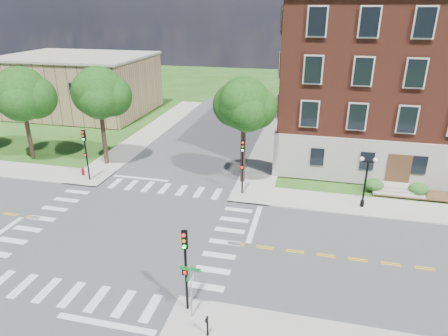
% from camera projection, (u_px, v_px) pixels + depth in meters
% --- Properties ---
extents(ground, '(160.00, 160.00, 0.00)m').
position_uv_depth(ground, '(128.00, 230.00, 29.02)').
color(ground, '#264A14').
rests_on(ground, ground).
extents(road_ew, '(90.00, 12.00, 0.01)m').
position_uv_depth(road_ew, '(128.00, 230.00, 29.02)').
color(road_ew, '#3D3D3F').
rests_on(road_ew, ground).
extents(road_ns, '(12.00, 90.00, 0.01)m').
position_uv_depth(road_ns, '(128.00, 230.00, 29.02)').
color(road_ns, '#3D3D3F').
rests_on(road_ns, ground).
extents(sidewalk_ne, '(34.00, 34.00, 0.12)m').
position_uv_depth(sidewalk_ne, '(340.00, 169.00, 39.56)').
color(sidewalk_ne, '#9E9B93').
rests_on(sidewalk_ne, ground).
extents(sidewalk_nw, '(34.00, 34.00, 0.12)m').
position_uv_depth(sidewalk_nw, '(65.00, 146.00, 46.11)').
color(sidewalk_nw, '#9E9B93').
rests_on(sidewalk_nw, ground).
extents(crosswalk_east, '(2.20, 10.20, 0.02)m').
position_uv_depth(crosswalk_east, '(225.00, 242.00, 27.49)').
color(crosswalk_east, silver).
rests_on(crosswalk_east, ground).
extents(stop_bar_east, '(0.40, 5.50, 0.00)m').
position_uv_depth(stop_bar_east, '(255.00, 224.00, 29.85)').
color(stop_bar_east, silver).
rests_on(stop_bar_east, ground).
extents(main_building, '(30.60, 22.40, 16.50)m').
position_uv_depth(main_building, '(435.00, 77.00, 40.53)').
color(main_building, '#A29D8F').
rests_on(main_building, ground).
extents(secondary_building, '(20.40, 15.40, 8.30)m').
position_uv_depth(secondary_building, '(79.00, 84.00, 59.08)').
color(secondary_building, '#8E734E').
rests_on(secondary_building, ground).
extents(tree_b, '(5.39, 5.39, 9.49)m').
position_uv_depth(tree_b, '(21.00, 94.00, 39.87)').
color(tree_b, black).
rests_on(tree_b, ground).
extents(tree_c, '(4.94, 4.94, 9.76)m').
position_uv_depth(tree_c, '(99.00, 93.00, 38.12)').
color(tree_c, black).
rests_on(tree_c, ground).
extents(tree_d, '(4.58, 4.58, 9.53)m').
position_uv_depth(tree_d, '(244.00, 104.00, 34.04)').
color(tree_d, black).
rests_on(tree_d, ground).
extents(traffic_signal_se, '(0.38, 0.45, 4.80)m').
position_uv_depth(traffic_signal_se, '(185.00, 261.00, 20.18)').
color(traffic_signal_se, black).
rests_on(traffic_signal_se, ground).
extents(traffic_signal_ne, '(0.34, 0.38, 4.80)m').
position_uv_depth(traffic_signal_ne, '(243.00, 160.00, 33.21)').
color(traffic_signal_ne, black).
rests_on(traffic_signal_ne, ground).
extents(traffic_signal_nw, '(0.34, 0.38, 4.80)m').
position_uv_depth(traffic_signal_nw, '(85.00, 149.00, 35.87)').
color(traffic_signal_nw, black).
rests_on(traffic_signal_nw, ground).
extents(twin_lamp_west, '(1.36, 0.36, 4.23)m').
position_uv_depth(twin_lamp_west, '(366.00, 179.00, 31.24)').
color(twin_lamp_west, black).
rests_on(twin_lamp_west, ground).
extents(street_sign_pole, '(1.10, 1.10, 3.10)m').
position_uv_depth(street_sign_pole, '(191.00, 282.00, 19.96)').
color(street_sign_pole, gray).
rests_on(street_sign_pole, ground).
extents(push_button_post, '(0.14, 0.21, 1.20)m').
position_uv_depth(push_button_post, '(207.00, 325.00, 19.33)').
color(push_button_post, black).
rests_on(push_button_post, ground).
extents(fire_hydrant, '(0.35, 0.35, 0.75)m').
position_uv_depth(fire_hydrant, '(83.00, 172.00, 37.94)').
color(fire_hydrant, '#B30D11').
rests_on(fire_hydrant, ground).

